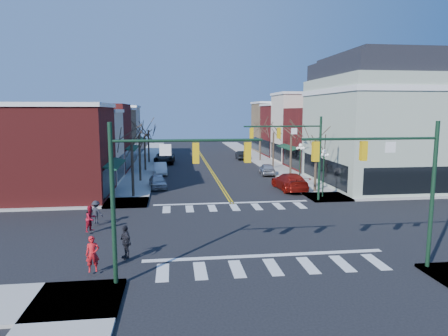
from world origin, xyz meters
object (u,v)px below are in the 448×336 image
object	(u,v)px
car_right_near	(290,182)
pedestrian_dark_a	(126,242)
car_left_far	(165,158)
pedestrian_red_b	(91,219)
lamppost_midblock	(300,157)
pedestrian_dark_b	(96,212)
car_left_near	(158,182)
victorian_corner	(380,121)
car_left_mid	(160,169)
car_right_mid	(267,169)
car_right_far	(241,155)
pedestrian_red_a	(93,254)
lamppost_corner	(324,165)

from	to	relation	value
car_right_near	pedestrian_dark_a	world-z (taller)	pedestrian_dark_a
car_left_far	pedestrian_red_b	world-z (taller)	pedestrian_red_b
lamppost_midblock	pedestrian_dark_b	bearing A→B (deg)	-145.18
pedestrian_red_b	pedestrian_dark_a	distance (m)	5.70
lamppost_midblock	car_left_near	xyz separation A→B (m)	(-14.60, 0.16, -2.30)
pedestrian_dark_a	victorian_corner	bearing A→B (deg)	96.51
car_left_mid	car_left_far	distance (m)	10.14
car_left_far	car_left_mid	bearing A→B (deg)	-88.97
car_right_near	car_right_mid	bearing A→B (deg)	-92.61
car_right_far	pedestrian_red_b	xyz separation A→B (m)	(-15.93, -37.07, 0.29)
lamppost_midblock	car_left_mid	distance (m)	17.28
car_left_far	car_right_far	size ratio (longest dim) A/B	1.47
pedestrian_dark_a	pedestrian_red_b	bearing A→B (deg)	176.30
pedestrian_red_a	pedestrian_dark_a	size ratio (longest dim) A/B	0.98
car_left_near	car_right_near	world-z (taller)	car_right_near
victorian_corner	car_right_far	bearing A→B (deg)	114.54
car_left_near	pedestrian_red_b	world-z (taller)	pedestrian_red_b
victorian_corner	pedestrian_red_b	size ratio (longest dim) A/B	8.69
pedestrian_red_a	lamppost_midblock	bearing A→B (deg)	40.55
car_left_far	pedestrian_dark_b	distance (m)	31.99
pedestrian_red_b	pedestrian_dark_b	bearing A→B (deg)	31.02
pedestrian_red_b	lamppost_midblock	bearing A→B (deg)	-20.59
lamppost_corner	car_right_mid	size ratio (longest dim) A/B	1.05
pedestrian_red_a	pedestrian_dark_b	world-z (taller)	pedestrian_red_a
pedestrian_red_a	pedestrian_dark_a	world-z (taller)	pedestrian_dark_a
lamppost_corner	car_left_far	xyz separation A→B (m)	(-14.29, 25.60, -2.13)
victorian_corner	pedestrian_red_b	distance (m)	30.47
pedestrian_red_b	pedestrian_dark_a	xyz separation A→B (m)	(2.70, -5.02, 0.06)
car_left_near	car_left_far	bearing A→B (deg)	81.66
car_left_mid	pedestrian_dark_a	size ratio (longest dim) A/B	2.46
pedestrian_dark_b	lamppost_corner	bearing A→B (deg)	-130.66
car_right_near	pedestrian_dark_b	xyz separation A→B (m)	(-16.40, -10.22, 0.09)
victorian_corner	car_right_far	size ratio (longest dim) A/B	3.48
car_left_mid	pedestrian_red_b	xyz separation A→B (m)	(-3.60, -23.38, 0.26)
car_left_near	lamppost_corner	bearing A→B (deg)	-31.93
victorian_corner	car_right_mid	world-z (taller)	victorian_corner
victorian_corner	car_right_mid	bearing A→B (deg)	143.37
car_right_near	pedestrian_red_b	size ratio (longest dim) A/B	3.51
car_left_mid	lamppost_midblock	bearing A→B (deg)	-35.56
car_left_near	pedestrian_dark_a	size ratio (longest dim) A/B	2.23
car_right_near	car_right_far	xyz separation A→B (m)	(-0.47, 25.10, -0.16)
car_left_near	car_right_mid	size ratio (longest dim) A/B	0.95
pedestrian_dark_a	lamppost_corner	bearing A→B (deg)	97.85
lamppost_corner	pedestrian_dark_a	xyz separation A→B (m)	(-15.50, -12.93, -1.94)
victorian_corner	pedestrian_red_a	world-z (taller)	victorian_corner
pedestrian_dark_a	car_left_mid	bearing A→B (deg)	146.19
victorian_corner	car_right_far	distance (m)	26.15
victorian_corner	car_left_far	world-z (taller)	victorian_corner
pedestrian_red_a	car_right_far	bearing A→B (deg)	60.83
victorian_corner	pedestrian_dark_b	world-z (taller)	victorian_corner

